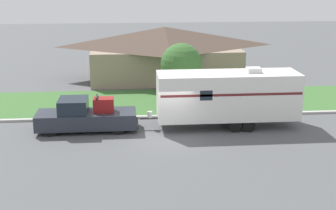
# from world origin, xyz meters

# --- Properties ---
(ground_plane) EXTENTS (120.00, 120.00, 0.00)m
(ground_plane) POSITION_xyz_m (0.00, 0.00, 0.00)
(ground_plane) COLOR #515456
(curb_strip) EXTENTS (80.00, 0.30, 0.14)m
(curb_strip) POSITION_xyz_m (0.00, 3.75, 0.07)
(curb_strip) COLOR #ADADA8
(curb_strip) RESTS_ON ground_plane
(lawn_strip) EXTENTS (80.00, 7.00, 0.03)m
(lawn_strip) POSITION_xyz_m (0.00, 7.40, 0.01)
(lawn_strip) COLOR #3D6B33
(lawn_strip) RESTS_ON ground_plane
(house_across_street) EXTENTS (13.14, 8.34, 4.36)m
(house_across_street) POSITION_xyz_m (0.90, 15.21, 2.26)
(house_across_street) COLOR gray
(house_across_street) RESTS_ON ground_plane
(pickup_truck) EXTENTS (5.77, 1.98, 2.02)m
(pickup_truck) POSITION_xyz_m (-4.78, 1.69, 0.84)
(pickup_truck) COLOR black
(pickup_truck) RESTS_ON ground_plane
(travel_trailer) EXTENTS (9.19, 2.42, 3.51)m
(travel_trailer) POSITION_xyz_m (3.47, 1.69, 1.90)
(travel_trailer) COLOR black
(travel_trailer) RESTS_ON ground_plane
(mailbox) EXTENTS (0.48, 0.20, 1.36)m
(mailbox) POSITION_xyz_m (7.07, 4.54, 1.04)
(mailbox) COLOR brown
(mailbox) RESTS_ON ground_plane
(tree_in_yard) EXTENTS (2.71, 2.71, 4.36)m
(tree_in_yard) POSITION_xyz_m (1.21, 5.78, 3.00)
(tree_in_yard) COLOR brown
(tree_in_yard) RESTS_ON ground_plane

